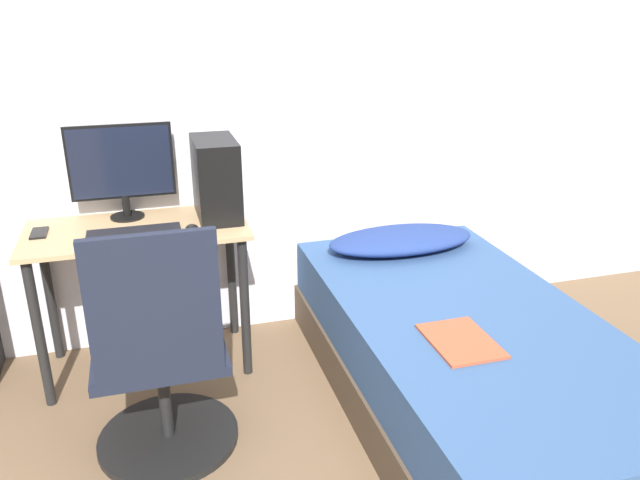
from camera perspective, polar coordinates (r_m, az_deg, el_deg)
The scene contains 11 objects.
wall_back at distance 3.13m, azimuth -12.01°, elevation 12.41°, with size 8.00×0.05×2.50m.
desk at distance 3.02m, azimuth -16.17°, elevation -1.20°, with size 1.00×0.51×0.73m.
office_chair at distance 2.51m, azimuth -14.27°, elevation -11.57°, with size 0.57×0.57×1.00m.
bed at distance 2.83m, azimuth 13.20°, elevation -10.81°, with size 1.04×2.01×0.47m.
pillow at distance 3.30m, azimuth 7.44°, elevation 0.02°, with size 0.79×0.36×0.11m.
magazine at distance 2.49m, azimuth 12.74°, elevation -8.99°, with size 0.24×0.32×0.01m.
monitor at distance 3.06m, azimuth -17.69°, elevation 6.44°, with size 0.48×0.16×0.45m.
keyboard at distance 2.87m, azimuth -16.62°, elevation 0.59°, with size 0.40×0.14×0.02m.
pc_tower at distance 2.99m, azimuth -9.49°, elevation 5.58°, with size 0.19×0.36×0.38m.
mouse at distance 2.88m, azimuth -11.62°, elevation 1.10°, with size 0.06×0.09×0.02m.
phone at distance 3.04m, azimuth -24.30°, elevation 0.59°, with size 0.07×0.14×0.01m.
Camera 1 is at (-0.24, -1.61, 1.71)m, focal length 35.00 mm.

